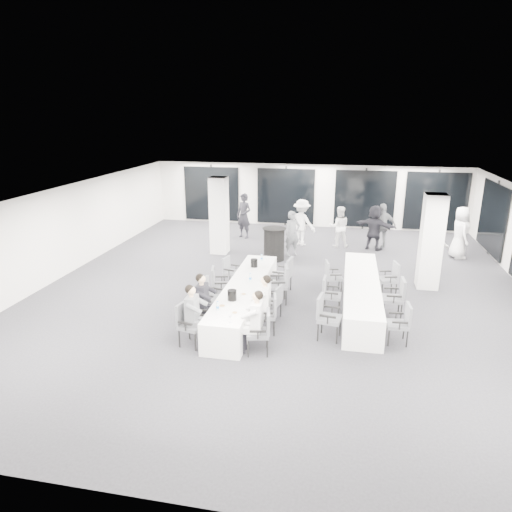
{
  "coord_description": "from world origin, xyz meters",
  "views": [
    {
      "loc": [
        1.69,
        -12.5,
        4.98
      ],
      "look_at": [
        -0.75,
        -0.2,
        1.03
      ],
      "focal_mm": 32.0,
      "sensor_mm": 36.0,
      "label": 1
    }
  ],
  "objects_px": {
    "chair_main_right_mid": "(274,300)",
    "standing_guest_f": "(375,225)",
    "chair_main_right_far": "(285,273)",
    "chair_side_right_mid": "(396,295)",
    "standing_guest_c": "(302,220)",
    "chair_main_left_second": "(198,309)",
    "standing_guest_g": "(244,213)",
    "banquet_table_side": "(361,294)",
    "cocktail_table": "(274,244)",
    "chair_main_left_fourth": "(218,283)",
    "standing_guest_h": "(437,240)",
    "chair_main_right_near": "(262,329)",
    "ice_bucket_far": "(254,263)",
    "chair_main_left_mid": "(209,295)",
    "chair_main_right_fourth": "(281,282)",
    "ice_bucket_near": "(232,295)",
    "standing_guest_b": "(339,224)",
    "standing_guest_a": "(292,231)",
    "chair_side_left_near": "(326,314)",
    "chair_main_right_second": "(269,312)",
    "chair_side_left_mid": "(329,292)",
    "standing_guest_d": "(382,223)",
    "chair_main_left_far": "(230,270)",
    "chair_side_left_far": "(331,275)",
    "chair_side_right_far": "(391,277)",
    "standing_guest_e": "(460,229)",
    "banquet_table_main": "(245,298)",
    "chair_main_left_near": "(188,321)"
  },
  "relations": [
    {
      "from": "chair_main_right_second",
      "to": "chair_side_left_near",
      "type": "bearing_deg",
      "value": -100.73
    },
    {
      "from": "chair_main_right_far",
      "to": "chair_side_right_mid",
      "type": "relative_size",
      "value": 1.02
    },
    {
      "from": "chair_side_left_mid",
      "to": "chair_main_left_mid",
      "type": "bearing_deg",
      "value": -71.34
    },
    {
      "from": "chair_main_left_mid",
      "to": "chair_main_left_fourth",
      "type": "xyz_separation_m",
      "value": [
        0.0,
        0.88,
        -0.01
      ]
    },
    {
      "from": "chair_side_left_near",
      "to": "chair_main_right_near",
      "type": "bearing_deg",
      "value": -45.57
    },
    {
      "from": "chair_main_left_far",
      "to": "standing_guest_a",
      "type": "bearing_deg",
      "value": 169.34
    },
    {
      "from": "chair_main_right_second",
      "to": "chair_main_right_far",
      "type": "relative_size",
      "value": 0.89
    },
    {
      "from": "chair_main_right_second",
      "to": "chair_main_right_near",
      "type": "bearing_deg",
      "value": 169.87
    },
    {
      "from": "chair_main_left_second",
      "to": "cocktail_table",
      "type": "bearing_deg",
      "value": 165.75
    },
    {
      "from": "cocktail_table",
      "to": "chair_main_right_second",
      "type": "height_order",
      "value": "cocktail_table"
    },
    {
      "from": "chair_main_left_second",
      "to": "chair_side_left_near",
      "type": "xyz_separation_m",
      "value": [
        2.98,
        0.21,
        0.02
      ]
    },
    {
      "from": "standing_guest_b",
      "to": "chair_main_right_fourth",
      "type": "bearing_deg",
      "value": 68.89
    },
    {
      "from": "banquet_table_main",
      "to": "chair_side_left_mid",
      "type": "xyz_separation_m",
      "value": [
        2.15,
        0.41,
        0.16
      ]
    },
    {
      "from": "chair_main_right_mid",
      "to": "standing_guest_f",
      "type": "bearing_deg",
      "value": -8.49
    },
    {
      "from": "chair_side_left_far",
      "to": "standing_guest_h",
      "type": "distance_m",
      "value": 4.19
    },
    {
      "from": "chair_main_right_mid",
      "to": "standing_guest_c",
      "type": "height_order",
      "value": "standing_guest_c"
    },
    {
      "from": "banquet_table_main",
      "to": "ice_bucket_far",
      "type": "bearing_deg",
      "value": 91.4
    },
    {
      "from": "standing_guest_c",
      "to": "chair_main_left_second",
      "type": "bearing_deg",
      "value": 102.94
    },
    {
      "from": "chair_main_right_far",
      "to": "chair_main_left_near",
      "type": "bearing_deg",
      "value": 163.32
    },
    {
      "from": "banquet_table_side",
      "to": "standing_guest_f",
      "type": "relative_size",
      "value": 2.58
    },
    {
      "from": "banquet_table_side",
      "to": "chair_main_right_fourth",
      "type": "height_order",
      "value": "chair_main_right_fourth"
    },
    {
      "from": "banquet_table_main",
      "to": "standing_guest_e",
      "type": "xyz_separation_m",
      "value": [
        6.48,
        6.01,
        0.67
      ]
    },
    {
      "from": "standing_guest_f",
      "to": "ice_bucket_near",
      "type": "height_order",
      "value": "standing_guest_f"
    },
    {
      "from": "standing_guest_b",
      "to": "chair_main_left_second",
      "type": "bearing_deg",
      "value": 61.14
    },
    {
      "from": "standing_guest_h",
      "to": "chair_main_right_mid",
      "type": "bearing_deg",
      "value": 127.5
    },
    {
      "from": "chair_main_right_fourth",
      "to": "standing_guest_b",
      "type": "xyz_separation_m",
      "value": [
        1.41,
        5.87,
        0.31
      ]
    },
    {
      "from": "cocktail_table",
      "to": "standing_guest_d",
      "type": "bearing_deg",
      "value": 29.67
    },
    {
      "from": "standing_guest_a",
      "to": "chair_main_left_second",
      "type": "bearing_deg",
      "value": -138.6
    },
    {
      "from": "chair_main_left_second",
      "to": "chair_side_left_mid",
      "type": "distance_m",
      "value": 3.45
    },
    {
      "from": "chair_main_left_far",
      "to": "standing_guest_c",
      "type": "xyz_separation_m",
      "value": [
        1.63,
        4.85,
        0.51
      ]
    },
    {
      "from": "chair_side_right_mid",
      "to": "standing_guest_b",
      "type": "relative_size",
      "value": 0.57
    },
    {
      "from": "chair_side_right_far",
      "to": "chair_side_left_mid",
      "type": "bearing_deg",
      "value": 118.81
    },
    {
      "from": "chair_main_left_second",
      "to": "standing_guest_f",
      "type": "bearing_deg",
      "value": 145.07
    },
    {
      "from": "chair_main_right_near",
      "to": "ice_bucket_far",
      "type": "xyz_separation_m",
      "value": [
        -0.87,
        3.46,
        0.31
      ]
    },
    {
      "from": "banquet_table_side",
      "to": "standing_guest_c",
      "type": "relative_size",
      "value": 2.45
    },
    {
      "from": "standing_guest_c",
      "to": "standing_guest_e",
      "type": "xyz_separation_m",
      "value": [
        5.67,
        -0.55,
        0.03
      ]
    },
    {
      "from": "chair_main_right_near",
      "to": "standing_guest_h",
      "type": "height_order",
      "value": "standing_guest_h"
    },
    {
      "from": "banquet_table_side",
      "to": "ice_bucket_near",
      "type": "xyz_separation_m",
      "value": [
        -3.05,
        -1.95,
        0.5
      ]
    },
    {
      "from": "standing_guest_g",
      "to": "standing_guest_h",
      "type": "height_order",
      "value": "standing_guest_g"
    },
    {
      "from": "chair_main_left_mid",
      "to": "standing_guest_g",
      "type": "relative_size",
      "value": 0.48
    },
    {
      "from": "chair_main_left_far",
      "to": "ice_bucket_far",
      "type": "xyz_separation_m",
      "value": [
        0.79,
        -0.3,
        0.36
      ]
    },
    {
      "from": "cocktail_table",
      "to": "chair_main_right_mid",
      "type": "xyz_separation_m",
      "value": [
        0.77,
        -4.8,
        -0.07
      ]
    },
    {
      "from": "cocktail_table",
      "to": "chair_main_left_fourth",
      "type": "bearing_deg",
      "value": -102.48
    },
    {
      "from": "standing_guest_d",
      "to": "standing_guest_h",
      "type": "distance_m",
      "value": 2.76
    },
    {
      "from": "banquet_table_side",
      "to": "chair_side_left_far",
      "type": "relative_size",
      "value": 5.44
    },
    {
      "from": "standing_guest_f",
      "to": "standing_guest_g",
      "type": "bearing_deg",
      "value": 15.88
    },
    {
      "from": "chair_side_left_far",
      "to": "standing_guest_b",
      "type": "relative_size",
      "value": 0.51
    },
    {
      "from": "standing_guest_h",
      "to": "standing_guest_a",
      "type": "bearing_deg",
      "value": 73.14
    },
    {
      "from": "chair_main_right_near",
      "to": "standing_guest_b",
      "type": "xyz_separation_m",
      "value": [
        1.41,
        8.68,
        0.34
      ]
    },
    {
      "from": "standing_guest_d",
      "to": "chair_side_left_near",
      "type": "bearing_deg",
      "value": 67.4
    }
  ]
}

